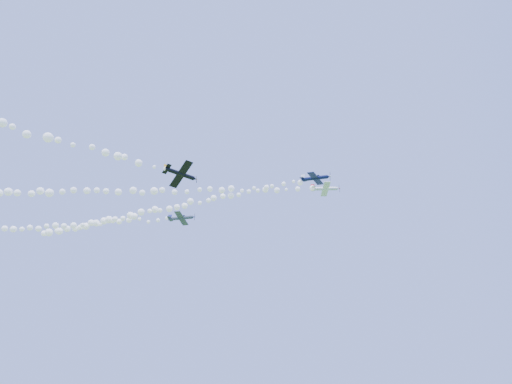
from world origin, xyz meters
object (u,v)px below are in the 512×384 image
at_px(plane_white, 325,189).
at_px(plane_grey, 181,218).
at_px(plane_navy, 315,178).
at_px(plane_black, 181,174).

distance_m(plane_white, plane_grey, 40.56).
bearing_deg(plane_grey, plane_white, -13.97).
bearing_deg(plane_navy, plane_black, -126.32).
bearing_deg(plane_black, plane_white, 2.97).
bearing_deg(plane_black, plane_navy, -5.06).
height_order(plane_white, plane_grey, plane_white).
height_order(plane_white, plane_black, plane_white).
height_order(plane_white, plane_navy, plane_white).
xyz_separation_m(plane_white, plane_black, (-18.74, -33.86, -8.21)).
relative_size(plane_white, plane_black, 1.14).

